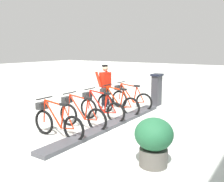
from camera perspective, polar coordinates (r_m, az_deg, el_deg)
ground_plane at (r=7.74m, az=-0.17°, el=-7.74°), size 60.00×60.00×0.00m
dock_rail_base at (r=7.72m, az=-0.17°, el=-7.38°), size 0.44×5.53×0.10m
payment_kiosk at (r=10.46m, az=9.87°, el=0.43°), size 0.36×0.52×1.28m
bike_docked_0 at (r=9.74m, az=3.94°, el=-1.55°), size 1.72×0.54×1.02m
bike_docked_1 at (r=8.95m, az=0.90°, el=-2.52°), size 1.72×0.54×1.02m
bike_docked_2 at (r=8.19m, az=-2.73°, el=-3.67°), size 1.72×0.54×1.02m
bike_docked_3 at (r=7.48m, az=-7.08°, el=-5.02°), size 1.72×0.54×1.02m
bike_docked_4 at (r=6.82m, az=-12.33°, el=-6.61°), size 1.72×0.54×1.02m
worker_near_rack at (r=9.88m, az=-1.54°, el=1.45°), size 0.55×0.68×1.66m
planter_bush at (r=5.15m, az=9.25°, el=-10.57°), size 0.76×0.76×0.97m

